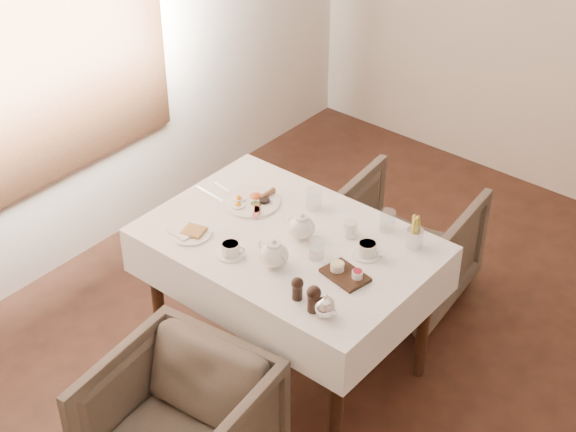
{
  "coord_description": "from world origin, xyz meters",
  "views": [
    {
      "loc": [
        1.28,
        -2.25,
        3.08
      ],
      "look_at": [
        -0.81,
        0.28,
        0.82
      ],
      "focal_mm": 55.0,
      "sensor_mm": 36.0,
      "label": 1
    }
  ],
  "objects_px": {
    "armchair_near": "(180,430)",
    "armchair_far": "(403,244)",
    "table": "(289,259)",
    "breakfast_plate": "(252,201)",
    "teapot_centre": "(302,226)"
  },
  "relations": [
    {
      "from": "armchair_near",
      "to": "armchair_far",
      "type": "height_order",
      "value": "armchair_far"
    },
    {
      "from": "table",
      "to": "armchair_near",
      "type": "height_order",
      "value": "table"
    },
    {
      "from": "breakfast_plate",
      "to": "table",
      "type": "bearing_deg",
      "value": 4.12
    },
    {
      "from": "table",
      "to": "armchair_near",
      "type": "distance_m",
      "value": 0.91
    },
    {
      "from": "table",
      "to": "armchair_far",
      "type": "bearing_deg",
      "value": 81.85
    },
    {
      "from": "armchair_near",
      "to": "breakfast_plate",
      "type": "xyz_separation_m",
      "value": [
        -0.43,
        0.95,
        0.46
      ]
    },
    {
      "from": "armchair_near",
      "to": "teapot_centre",
      "type": "relative_size",
      "value": 4.17
    },
    {
      "from": "armchair_near",
      "to": "table",
      "type": "bearing_deg",
      "value": 90.59
    },
    {
      "from": "armchair_near",
      "to": "breakfast_plate",
      "type": "height_order",
      "value": "breakfast_plate"
    },
    {
      "from": "armchair_near",
      "to": "armchair_far",
      "type": "bearing_deg",
      "value": 82.86
    },
    {
      "from": "teapot_centre",
      "to": "armchair_far",
      "type": "bearing_deg",
      "value": 86.99
    },
    {
      "from": "table",
      "to": "teapot_centre",
      "type": "xyz_separation_m",
      "value": [
        0.04,
        0.04,
        0.18
      ]
    },
    {
      "from": "table",
      "to": "teapot_centre",
      "type": "bearing_deg",
      "value": 46.62
    },
    {
      "from": "armchair_near",
      "to": "teapot_centre",
      "type": "distance_m",
      "value": 1.02
    },
    {
      "from": "table",
      "to": "armchair_far",
      "type": "height_order",
      "value": "table"
    }
  ]
}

